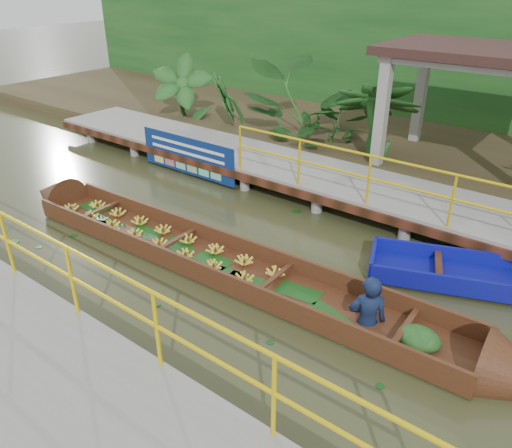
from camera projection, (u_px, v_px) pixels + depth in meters
The scene contains 9 objects.
ground at pixel (197, 246), 9.50m from camera, with size 80.00×80.00×0.00m, color #2E3219.
land_strip at pixel (373, 140), 14.67m from camera, with size 30.00×8.00×0.45m, color #2F2417.
far_dock at pixel (298, 171), 11.68m from camera, with size 16.00×2.06×1.66m.
near_dock at pixel (9, 390), 5.86m from camera, with size 18.00×2.40×1.73m.
pavilion at pixel (487, 65), 11.01m from camera, with size 4.40×3.00×3.00m.
foliage_backdrop at pixel (415, 66), 15.62m from camera, with size 30.00×0.80×4.00m, color #154317.
vendor_boat at pixel (229, 263), 8.58m from camera, with size 10.86×1.48×2.04m.
blue_banner at pixel (187, 156), 12.44m from camera, with size 3.06×0.04×0.95m.
tropical_plants at pixel (361, 122), 12.29m from camera, with size 14.41×1.41×1.76m.
Camera 1 is at (5.95, -5.84, 4.71)m, focal length 35.00 mm.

